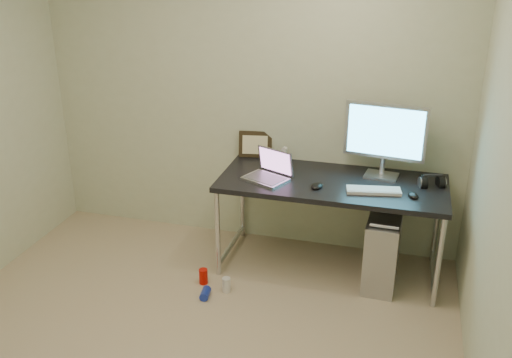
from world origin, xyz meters
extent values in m
cube|color=beige|center=(0.00, 1.75, 1.25)|extent=(3.50, 0.02, 2.50)
cube|color=beige|center=(1.75, 0.00, 1.25)|extent=(0.02, 3.50, 2.50)
cube|color=black|center=(0.75, 1.38, 0.73)|extent=(1.70, 0.74, 0.04)
cylinder|color=silver|center=(-0.05, 1.05, 0.35)|extent=(0.04, 0.04, 0.71)
cylinder|color=silver|center=(-0.05, 1.71, 0.35)|extent=(0.04, 0.04, 0.71)
cylinder|color=silver|center=(1.56, 1.05, 0.35)|extent=(0.04, 0.04, 0.71)
cylinder|color=silver|center=(1.56, 1.71, 0.35)|extent=(0.04, 0.04, 0.71)
cylinder|color=silver|center=(-0.05, 1.38, 0.08)|extent=(0.04, 0.66, 0.04)
cylinder|color=silver|center=(1.56, 1.38, 0.08)|extent=(0.04, 0.66, 0.04)
cube|color=#A6A6AB|center=(1.17, 1.29, 0.28)|extent=(0.25, 0.54, 0.56)
cylinder|color=silver|center=(1.17, 1.06, 0.58)|extent=(0.20, 0.03, 0.03)
cylinder|color=silver|center=(1.17, 1.51, 0.58)|extent=(0.20, 0.03, 0.03)
cylinder|color=black|center=(1.12, 1.70, 0.40)|extent=(0.01, 0.16, 0.69)
cylinder|color=black|center=(1.21, 1.68, 0.38)|extent=(0.02, 0.11, 0.71)
cylinder|color=red|center=(-0.12, 0.89, 0.06)|extent=(0.08, 0.08, 0.12)
cylinder|color=silver|center=(0.08, 0.83, 0.06)|extent=(0.07, 0.07, 0.11)
cylinder|color=#1D31AB|center=(-0.05, 0.72, 0.03)|extent=(0.08, 0.13, 0.07)
cube|color=silver|center=(0.26, 1.26, 0.76)|extent=(0.38, 0.33, 0.02)
cube|color=slate|center=(0.26, 1.26, 0.77)|extent=(0.33, 0.28, 0.00)
cube|color=gray|center=(0.31, 1.37, 0.87)|extent=(0.31, 0.17, 0.20)
cube|color=#7C4E79|center=(0.31, 1.37, 0.87)|extent=(0.27, 0.15, 0.17)
cube|color=silver|center=(1.10, 1.56, 0.76)|extent=(0.26, 0.21, 0.02)
cylinder|color=silver|center=(1.10, 1.58, 0.83)|extent=(0.04, 0.04, 0.13)
cube|color=silver|center=(1.10, 1.57, 1.11)|extent=(0.61, 0.12, 0.42)
cube|color=#4BC5F4|center=(1.10, 1.55, 1.11)|extent=(0.55, 0.08, 0.37)
cube|color=silver|center=(1.07, 1.25, 0.76)|extent=(0.40, 0.19, 0.02)
ellipsoid|color=black|center=(1.35, 1.24, 0.77)|extent=(0.10, 0.13, 0.04)
ellipsoid|color=black|center=(0.66, 1.22, 0.77)|extent=(0.10, 0.14, 0.04)
cylinder|color=black|center=(1.41, 1.47, 0.78)|extent=(0.07, 0.12, 0.11)
cylinder|color=black|center=(1.54, 1.47, 0.78)|extent=(0.07, 0.12, 0.11)
cube|color=black|center=(1.47, 1.47, 0.84)|extent=(0.14, 0.06, 0.01)
cube|color=black|center=(0.06, 1.73, 0.86)|extent=(0.28, 0.12, 0.22)
cylinder|color=silver|center=(0.31, 1.68, 0.80)|extent=(0.01, 0.01, 0.09)
cylinder|color=silver|center=(0.31, 1.68, 0.85)|extent=(0.05, 0.04, 0.04)
camera|label=1|loc=(1.25, -2.58, 2.42)|focal=40.00mm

